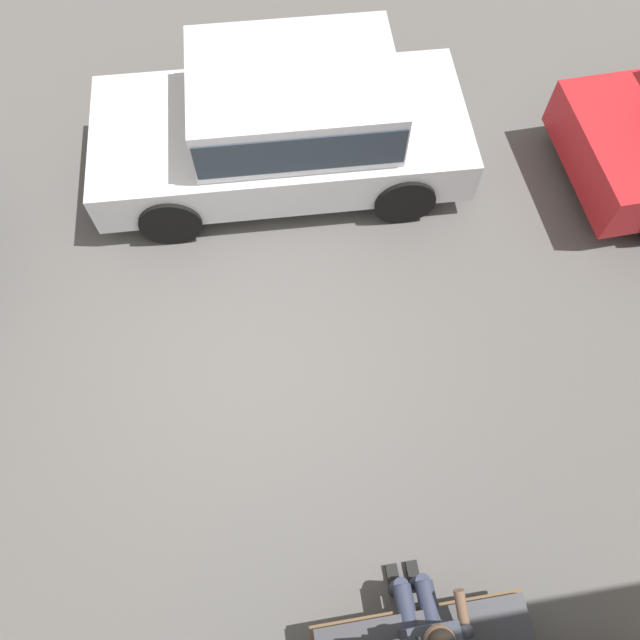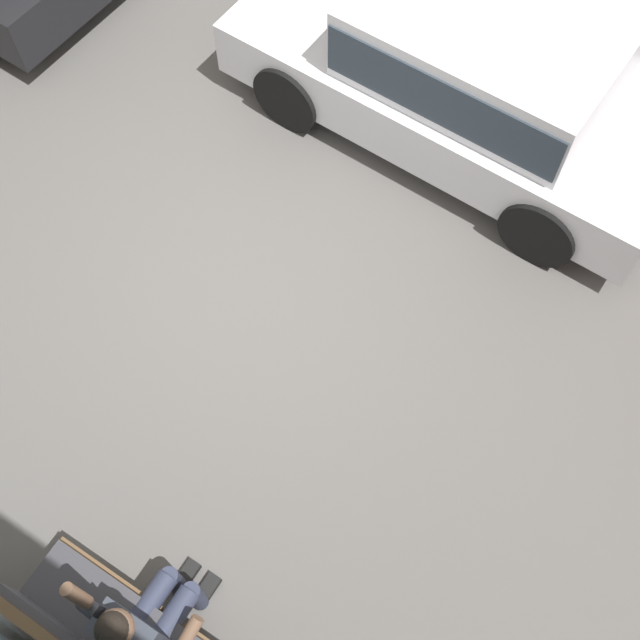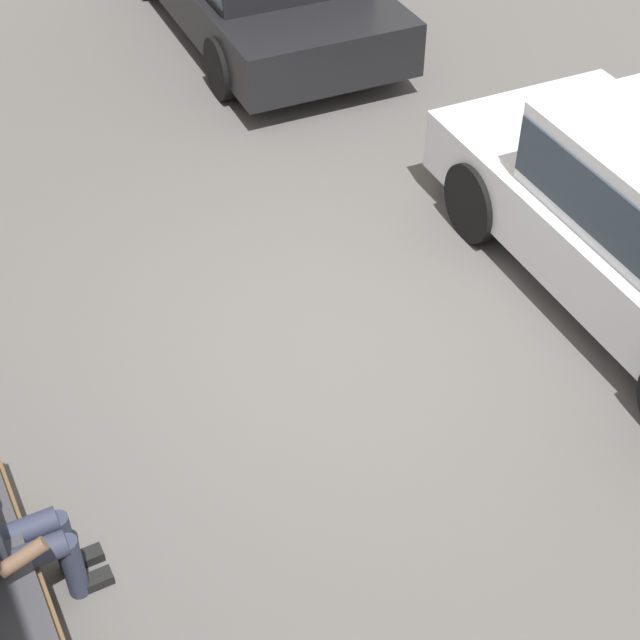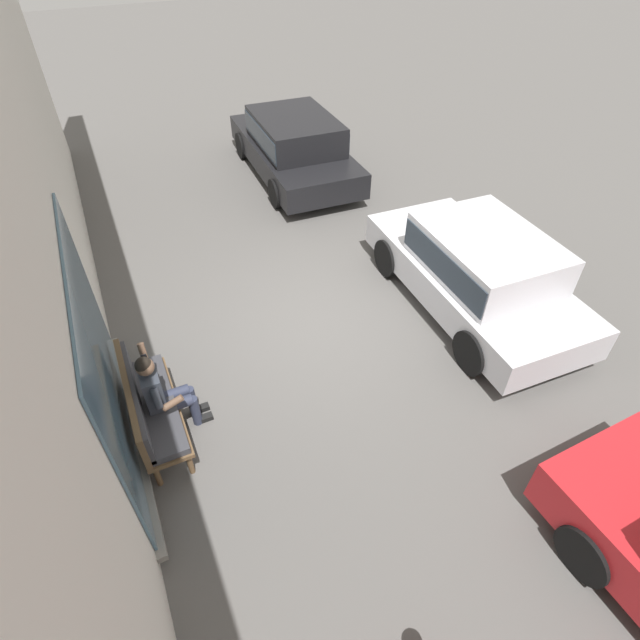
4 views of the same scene
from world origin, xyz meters
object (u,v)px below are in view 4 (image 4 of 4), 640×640
object	(u,v)px
bench	(147,405)
person_on_phone	(162,392)
parked_car_far	(294,144)
parked_car_mid	(478,268)

from	to	relation	value
bench	person_on_phone	xyz separation A→B (m)	(0.00, -0.22, 0.13)
person_on_phone	parked_car_far	world-z (taller)	parked_car_far
bench	parked_car_mid	bearing A→B (deg)	-86.16
bench	parked_car_far	xyz separation A→B (m)	(6.23, -4.60, 0.24)
person_on_phone	parked_car_mid	distance (m)	5.14
bench	person_on_phone	bearing A→B (deg)	-89.57
person_on_phone	parked_car_mid	xyz separation A→B (m)	(0.36, -5.13, 0.11)
parked_car_mid	parked_car_far	bearing A→B (deg)	7.23
person_on_phone	parked_car_far	xyz separation A→B (m)	(6.22, -4.38, 0.10)
bench	person_on_phone	world-z (taller)	person_on_phone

